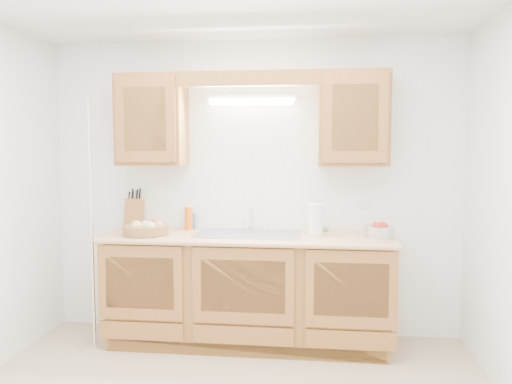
# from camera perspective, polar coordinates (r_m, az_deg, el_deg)

# --- Properties ---
(room) EXTENTS (3.52, 3.50, 2.50)m
(room) POSITION_cam_1_polar(r_m,az_deg,el_deg) (2.81, -4.13, -1.89)
(room) COLOR #C2AD8C
(room) RESTS_ON ground
(base_cabinets) EXTENTS (2.20, 0.60, 0.86)m
(base_cabinets) POSITION_cam_1_polar(r_m,az_deg,el_deg) (4.14, -0.87, -11.16)
(base_cabinets) COLOR #9F692E
(base_cabinets) RESTS_ON ground
(countertop) EXTENTS (2.30, 0.63, 0.04)m
(countertop) POSITION_cam_1_polar(r_m,az_deg,el_deg) (4.02, -0.91, -5.19)
(countertop) COLOR tan
(countertop) RESTS_ON base_cabinets
(upper_cabinet_left) EXTENTS (0.55, 0.33, 0.75)m
(upper_cabinet_left) POSITION_cam_1_polar(r_m,az_deg,el_deg) (4.31, -11.78, 7.99)
(upper_cabinet_left) COLOR #9F692E
(upper_cabinet_left) RESTS_ON room
(upper_cabinet_right) EXTENTS (0.55, 0.33, 0.75)m
(upper_cabinet_right) POSITION_cam_1_polar(r_m,az_deg,el_deg) (4.10, 11.07, 8.17)
(upper_cabinet_right) COLOR #9F692E
(upper_cabinet_right) RESTS_ON room
(valance) EXTENTS (2.20, 0.05, 0.12)m
(valance) POSITION_cam_1_polar(r_m,az_deg,el_deg) (4.01, -0.92, 12.86)
(valance) COLOR #9F692E
(valance) RESTS_ON room
(fluorescent_fixture) EXTENTS (0.76, 0.08, 0.08)m
(fluorescent_fixture) POSITION_cam_1_polar(r_m,az_deg,el_deg) (4.21, -0.50, 10.51)
(fluorescent_fixture) COLOR white
(fluorescent_fixture) RESTS_ON room
(sink) EXTENTS (0.84, 0.46, 0.36)m
(sink) POSITION_cam_1_polar(r_m,az_deg,el_deg) (4.05, -0.86, -5.86)
(sink) COLOR #9E9EA3
(sink) RESTS_ON countertop
(wire_shelf_pole) EXTENTS (0.03, 0.03, 2.00)m
(wire_shelf_pole) POSITION_cam_1_polar(r_m,az_deg,el_deg) (4.10, -18.28, -3.54)
(wire_shelf_pole) COLOR silver
(wire_shelf_pole) RESTS_ON ground
(outlet_plate) EXTENTS (0.08, 0.01, 0.12)m
(outlet_plate) POSITION_cam_1_polar(r_m,az_deg,el_deg) (4.28, 12.37, -1.05)
(outlet_plate) COLOR white
(outlet_plate) RESTS_ON room
(fruit_basket) EXTENTS (0.46, 0.46, 0.11)m
(fruit_basket) POSITION_cam_1_polar(r_m,az_deg,el_deg) (4.11, -12.45, -4.09)
(fruit_basket) COLOR olive
(fruit_basket) RESTS_ON countertop
(knife_block) EXTENTS (0.12, 0.21, 0.36)m
(knife_block) POSITION_cam_1_polar(r_m,az_deg,el_deg) (4.46, -13.76, -2.40)
(knife_block) COLOR #9F692E
(knife_block) RESTS_ON countertop
(orange_canister) EXTENTS (0.09, 0.09, 0.21)m
(orange_canister) POSITION_cam_1_polar(r_m,az_deg,el_deg) (4.31, -7.69, -2.90)
(orange_canister) COLOR orange
(orange_canister) RESTS_ON countertop
(soap_bottle) EXTENTS (0.09, 0.10, 0.18)m
(soap_bottle) POSITION_cam_1_polar(r_m,az_deg,el_deg) (4.36, -7.53, -2.99)
(soap_bottle) COLOR #2260AA
(soap_bottle) RESTS_ON countertop
(sponge) EXTENTS (0.13, 0.09, 0.03)m
(sponge) POSITION_cam_1_polar(r_m,az_deg,el_deg) (4.24, 7.31, -4.30)
(sponge) COLOR #CC333F
(sponge) RESTS_ON countertop
(paper_towel) EXTENTS (0.14, 0.14, 0.30)m
(paper_towel) POSITION_cam_1_polar(r_m,az_deg,el_deg) (4.03, 6.85, -3.15)
(paper_towel) COLOR silver
(paper_towel) RESTS_ON countertop
(apple_bowl) EXTENTS (0.25, 0.25, 0.12)m
(apple_bowl) POSITION_cam_1_polar(r_m,az_deg,el_deg) (4.02, 13.89, -4.29)
(apple_bowl) COLOR silver
(apple_bowl) RESTS_ON countertop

